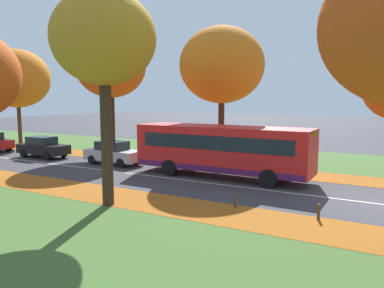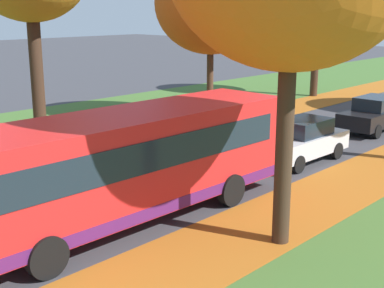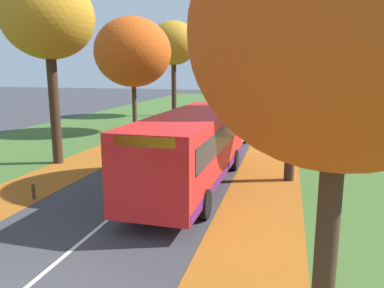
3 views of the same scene
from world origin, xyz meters
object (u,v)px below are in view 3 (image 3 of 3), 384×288
at_px(tree_left_near, 48,19).
at_px(bollard_third, 33,192).
at_px(tree_right_far, 299,50).
at_px(car_red_third_in_line, 249,110).
at_px(car_silver_lead, 230,133).
at_px(tree_left_mid, 133,52).
at_px(tree_right_nearest, 343,34).
at_px(car_black_following, 239,119).
at_px(bus, 194,145).
at_px(tree_left_far, 174,44).
at_px(tree_right_near, 297,14).
at_px(tree_right_mid, 297,30).

bearing_deg(tree_left_near, bollard_third, -65.18).
bearing_deg(tree_right_far, car_red_third_in_line, -156.55).
relative_size(bollard_third, car_silver_lead, 0.13).
distance_m(tree_left_mid, tree_right_nearest, 23.83).
height_order(tree_right_far, car_black_following, tree_right_far).
relative_size(tree_right_far, car_silver_lead, 2.18).
bearing_deg(tree_left_mid, tree_right_nearest, -60.43).
bearing_deg(bus, tree_right_nearest, -64.79).
distance_m(tree_left_near, car_silver_lead, 11.78).
relative_size(tree_right_nearest, car_silver_lead, 1.64).
bearing_deg(car_silver_lead, tree_left_far, 119.37).
bearing_deg(tree_left_far, bus, -70.96).
xyz_separation_m(tree_right_near, tree_right_far, (0.60, 22.03, -0.35)).
bearing_deg(tree_left_near, tree_right_far, 61.32).
bearing_deg(car_silver_lead, tree_right_mid, 41.31).
bearing_deg(tree_right_near, tree_left_near, 178.96).
relative_size(tree_right_mid, car_silver_lead, 2.28).
bearing_deg(tree_right_nearest, bus, 115.21).
bearing_deg(bollard_third, tree_left_near, 114.82).
distance_m(tree_right_near, tree_right_mid, 9.83).
xyz_separation_m(tree_right_nearest, tree_right_near, (-0.45, 10.65, 1.66)).
relative_size(tree_right_near, tree_right_mid, 0.97).
xyz_separation_m(tree_left_mid, car_red_third_in_line, (7.57, 10.08, -5.05)).
bearing_deg(tree_right_nearest, tree_left_far, 110.86).
bearing_deg(bus, car_red_third_in_line, 89.99).
xyz_separation_m(tree_left_far, bus, (7.68, -22.26, -5.43)).
bearing_deg(tree_left_near, car_black_following, 60.40).
bearing_deg(tree_right_nearest, tree_right_mid, 90.84).
height_order(tree_left_mid, tree_right_nearest, tree_left_mid).
bearing_deg(tree_right_far, tree_left_near, -118.68).
xyz_separation_m(tree_left_near, tree_right_near, (11.34, -0.21, -0.21)).
xyz_separation_m(tree_left_far, car_red_third_in_line, (7.69, -0.36, -6.32)).
height_order(tree_right_far, car_red_third_in_line, tree_right_far).
bearing_deg(tree_right_far, tree_left_mid, -134.88).
height_order(tree_right_near, car_red_third_in_line, tree_right_near).
relative_size(tree_left_far, bollard_third, 16.51).
relative_size(bollard_third, car_black_following, 0.13).
bearing_deg(tree_right_nearest, tree_left_near, 137.35).
bearing_deg(tree_right_far, tree_right_nearest, -90.27).
bearing_deg(tree_right_nearest, tree_left_mid, 119.57).
bearing_deg(bollard_third, tree_right_far, 70.22).
bearing_deg(tree_left_far, tree_right_mid, -42.70).
xyz_separation_m(tree_left_mid, tree_right_nearest, (11.76, -20.72, -0.74)).
height_order(tree_left_mid, car_black_following, tree_left_mid).
xyz_separation_m(bollard_third, car_red_third_in_line, (5.30, 24.92, 0.53)).
bearing_deg(car_silver_lead, tree_right_near, -61.41).
bearing_deg(car_black_following, tree_left_mid, -156.28).
relative_size(tree_left_mid, tree_left_far, 0.90).
xyz_separation_m(tree_left_far, tree_right_mid, (11.57, -10.68, -0.03)).
bearing_deg(tree_right_nearest, car_black_following, 100.24).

